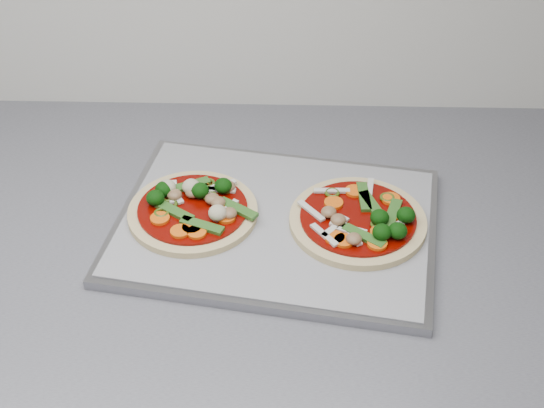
{
  "coord_description": "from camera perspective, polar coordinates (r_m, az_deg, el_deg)",
  "views": [
    {
      "loc": [
        -0.57,
        0.54,
        1.55
      ],
      "look_at": [
        -0.6,
        1.31,
        0.93
      ],
      "focal_mm": 50.0,
      "sensor_mm": 36.0,
      "label": 1
    }
  ],
  "objects": [
    {
      "name": "parchment",
      "position": [
        0.98,
        0.29,
        -1.27
      ],
      "size": [
        0.43,
        0.35,
        0.0
      ],
      "primitive_type": "cube",
      "rotation": [
        0.0,
        0.0,
        -0.17
      ],
      "color": "gray",
      "rests_on": "baking_tray"
    },
    {
      "name": "pizza_right",
      "position": [
        0.98,
        6.72,
        -1.23
      ],
      "size": [
        0.2,
        0.2,
        0.03
      ],
      "rotation": [
        0.0,
        0.0,
        0.16
      ],
      "color": "tan",
      "rests_on": "parchment"
    },
    {
      "name": "pizza_left",
      "position": [
        0.99,
        -5.93,
        -0.2
      ],
      "size": [
        0.23,
        0.23,
        0.03
      ],
      "rotation": [
        0.0,
        0.0,
        -0.44
      ],
      "color": "tan",
      "rests_on": "parchment"
    },
    {
      "name": "baking_tray",
      "position": [
        0.99,
        0.29,
        -1.61
      ],
      "size": [
        0.45,
        0.36,
        0.01
      ],
      "primitive_type": "cube",
      "rotation": [
        0.0,
        0.0,
        -0.16
      ],
      "color": "gray",
      "rests_on": "countertop"
    }
  ]
}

